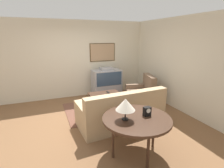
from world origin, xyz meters
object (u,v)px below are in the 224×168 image
tv (107,83)px  table_lamp (125,105)px  coffee_table (105,95)px  console_table (137,121)px  armchair (141,94)px  mantel_clock (147,111)px  couch (121,112)px

tv → table_lamp: size_ratio=2.76×
coffee_table → console_table: size_ratio=0.77×
tv → coffee_table: tv is taller
armchair → mantel_clock: armchair is taller
tv → table_lamp: 3.47m
tv → coffee_table: bearing=-112.4°
tv → console_table: bearing=-101.1°
couch → console_table: couch is taller
coffee_table → table_lamp: 2.43m
console_table → coffee_table: bearing=84.2°
table_lamp → mantel_clock: bearing=-0.1°
tv → mantel_clock: tv is taller
coffee_table → mantel_clock: 2.34m
couch → mantel_clock: bearing=85.5°
armchair → coffee_table: size_ratio=1.10×
armchair → table_lamp: table_lamp is taller
couch → table_lamp: table_lamp is taller
coffee_table → table_lamp: table_lamp is taller
mantel_clock → couch: bearing=89.1°
tv → console_table: size_ratio=0.87×
armchair → mantel_clock: size_ratio=6.23×
tv → coffee_table: size_ratio=1.13×
tv → table_lamp: (-0.88, -3.32, 0.52)m
tv → mantel_clock: 3.36m
mantel_clock → armchair: bearing=60.6°
coffee_table → table_lamp: bearing=-101.4°
armchair → mantel_clock: 2.66m
couch → coffee_table: bearing=-93.9°
tv → mantel_clock: bearing=-97.6°
armchair → console_table: 2.75m
armchair → coffee_table: armchair is taller
table_lamp → mantel_clock: 0.48m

